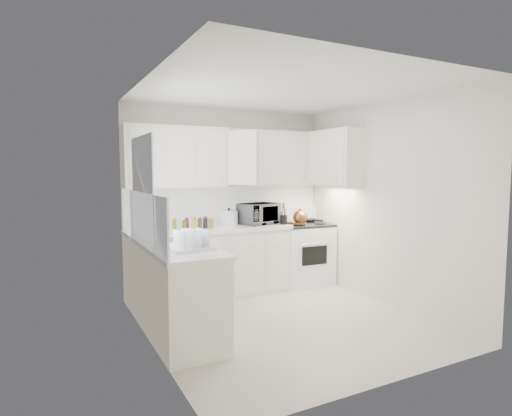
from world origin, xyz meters
TOP-DOWN VIEW (x-y plane):
  - floor at (0.00, 0.00)m, footprint 3.20×3.20m
  - ceiling at (0.00, 0.00)m, footprint 3.20×3.20m
  - wall_back at (0.00, 1.60)m, footprint 3.00×0.00m
  - wall_front at (0.00, -1.60)m, footprint 3.00×0.00m
  - wall_left at (-1.50, 0.00)m, footprint 0.00×3.20m
  - wall_right at (1.50, 0.00)m, footprint 0.00×3.20m
  - window_blinds at (-1.48, 0.35)m, footprint 0.06×0.96m
  - lower_cabinets_back at (-0.39, 1.30)m, footprint 2.22×0.60m
  - lower_cabinets_left at (-1.20, 0.20)m, footprint 0.60×1.60m
  - countertop_back at (-0.39, 1.29)m, footprint 2.24×0.64m
  - countertop_left at (-1.19, 0.20)m, footprint 0.64×1.62m
  - backsplash_back at (0.00, 1.59)m, footprint 2.98×0.02m
  - backsplash_left at (-1.49, 0.20)m, footprint 0.02×1.60m
  - upper_cabinets_back at (0.00, 1.44)m, footprint 3.00×0.33m
  - upper_cabinets_right at (1.33, 0.82)m, footprint 0.33×0.90m
  - sink at (-1.19, 0.55)m, footprint 0.42×0.38m
  - stove at (1.12, 1.27)m, footprint 0.81×0.69m
  - tea_kettle at (0.94, 1.11)m, footprint 0.28×0.24m
  - frying_pan at (1.30, 1.43)m, footprint 0.37×0.49m
  - microwave at (0.37, 1.34)m, footprint 0.61×0.45m
  - rice_cooker at (-0.07, 1.41)m, footprint 0.29×0.29m
  - paper_towel at (0.03, 1.49)m, footprint 0.12×0.12m
  - utensil_crock at (0.68, 1.15)m, footprint 0.13×0.13m
  - dish_rack at (-1.14, -0.12)m, footprint 0.44×0.35m
  - spice_left_0 at (-0.85, 1.42)m, footprint 0.06×0.06m
  - spice_left_1 at (-0.78, 1.33)m, footprint 0.06×0.06m
  - spice_left_2 at (-0.70, 1.42)m, footprint 0.06×0.06m
  - spice_left_3 at (-0.62, 1.33)m, footprint 0.06×0.06m
  - spice_left_4 at (-0.55, 1.42)m, footprint 0.06×0.06m
  - spice_left_5 at (-0.47, 1.33)m, footprint 0.06×0.06m
  - spice_left_6 at (-0.40, 1.42)m, footprint 0.06×0.06m
  - sauce_right_0 at (0.58, 1.46)m, footprint 0.06×0.06m
  - sauce_right_1 at (0.64, 1.40)m, footprint 0.06×0.06m
  - sauce_right_2 at (0.69, 1.46)m, footprint 0.06×0.06m
  - sauce_right_3 at (0.74, 1.40)m, footprint 0.06×0.06m

SIDE VIEW (x-z plane):
  - floor at x=0.00m, z-range 0.00..0.00m
  - lower_cabinets_back at x=-0.39m, z-range 0.00..0.90m
  - lower_cabinets_left at x=-1.20m, z-range 0.00..0.90m
  - stove at x=1.12m, z-range 0.00..1.18m
  - countertop_back at x=-0.39m, z-range 0.90..0.95m
  - countertop_left at x=-1.19m, z-range 0.90..0.95m
  - frying_pan at x=1.30m, z-range 0.95..0.98m
  - spice_left_0 at x=-0.85m, z-range 0.95..1.08m
  - spice_left_1 at x=-0.78m, z-range 0.95..1.08m
  - spice_left_2 at x=-0.70m, z-range 0.95..1.08m
  - spice_left_3 at x=-0.62m, z-range 0.95..1.08m
  - spice_left_4 at x=-0.55m, z-range 0.95..1.08m
  - spice_left_5 at x=-0.47m, z-range 0.95..1.08m
  - spice_left_6 at x=-0.40m, z-range 0.95..1.08m
  - sauce_right_0 at x=0.58m, z-range 0.95..1.14m
  - sauce_right_1 at x=0.64m, z-range 0.95..1.14m
  - sauce_right_2 at x=0.69m, z-range 0.95..1.14m
  - sauce_right_3 at x=0.74m, z-range 0.95..1.14m
  - tea_kettle at x=0.94m, z-range 0.94..1.18m
  - dish_rack at x=-1.14m, z-range 0.95..1.18m
  - sink at x=-1.19m, z-range 0.92..1.22m
  - rice_cooker at x=-0.07m, z-range 0.95..1.20m
  - paper_towel at x=0.03m, z-range 0.95..1.22m
  - utensil_crock at x=0.68m, z-range 0.95..1.28m
  - microwave at x=0.37m, z-range 0.95..1.32m
  - backsplash_back at x=0.00m, z-range 0.95..1.50m
  - backsplash_left at x=-1.49m, z-range 0.95..1.50m
  - wall_back at x=0.00m, z-range -0.20..2.80m
  - wall_front at x=0.00m, z-range -0.20..2.80m
  - wall_left at x=-1.50m, z-range -0.30..2.90m
  - wall_right at x=1.50m, z-range -0.30..2.90m
  - upper_cabinets_back at x=0.00m, z-range 1.10..1.90m
  - upper_cabinets_right at x=1.33m, z-range 1.10..1.90m
  - window_blinds at x=-1.48m, z-range 1.02..2.08m
  - ceiling at x=0.00m, z-range 2.60..2.60m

